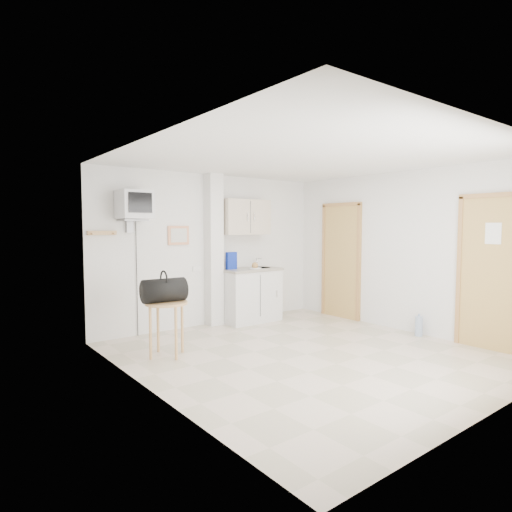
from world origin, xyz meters
TOP-DOWN VIEW (x-y plane):
  - ground at (0.00, 0.00)m, footprint 4.50×4.50m
  - room_envelope at (0.24, 0.09)m, footprint 4.24×4.54m
  - kitchenette at (0.57, 2.00)m, footprint 1.03×0.58m
  - crt_television at (-1.45, 2.02)m, footprint 0.44×0.45m
  - round_table at (-1.45, 1.04)m, footprint 0.53×0.53m
  - duffel_bag at (-1.48, 1.05)m, footprint 0.56×0.33m
  - water_bottle at (1.98, -0.37)m, footprint 0.11×0.11m

SIDE VIEW (x-z plane):
  - ground at x=0.00m, z-range 0.00..0.00m
  - water_bottle at x=1.98m, z-range -0.02..0.32m
  - round_table at x=-1.45m, z-range 0.23..0.92m
  - kitchenette at x=0.57m, z-range -0.25..1.85m
  - duffel_bag at x=-1.48m, z-range 0.64..1.04m
  - room_envelope at x=0.24m, z-range 0.26..2.81m
  - crt_television at x=-1.45m, z-range 0.86..3.01m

